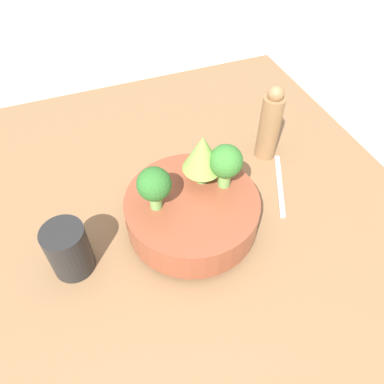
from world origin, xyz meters
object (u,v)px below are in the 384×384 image
Objects in this scene: pepper_mill at (270,124)px; bowl at (192,212)px; cup at (69,250)px; fork at (280,185)px.

bowl is at bearing 120.32° from pepper_mill.
pepper_mill is (0.14, -0.44, 0.03)m from cup.
cup is at bearing 107.18° from pepper_mill.
cup is at bearing 91.53° from bowl.
cup is 0.56× the size of pepper_mill.
cup is 0.47m from pepper_mill.
cup is 0.63× the size of fork.
pepper_mill reaches higher than cup.
bowl is 2.42× the size of cup.
bowl is at bearing -88.47° from cup.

